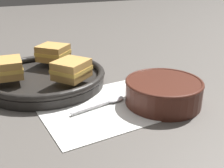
# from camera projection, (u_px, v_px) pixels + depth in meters

# --- Properties ---
(ground_plane) EXTENTS (4.00, 4.00, 0.00)m
(ground_plane) POSITION_uv_depth(u_px,v_px,m) (118.00, 105.00, 0.66)
(ground_plane) COLOR #56514C
(napkin) EXTENTS (0.30, 0.26, 0.00)m
(napkin) POSITION_uv_depth(u_px,v_px,m) (101.00, 107.00, 0.65)
(napkin) COLOR white
(napkin) RESTS_ON ground_plane
(soup_bowl) EXTENTS (0.18, 0.18, 0.06)m
(soup_bowl) POSITION_uv_depth(u_px,v_px,m) (163.00, 91.00, 0.66)
(soup_bowl) COLOR #4C2319
(soup_bowl) RESTS_ON ground_plane
(spoon) EXTENTS (0.15, 0.05, 0.01)m
(spoon) POSITION_uv_depth(u_px,v_px,m) (109.00, 101.00, 0.66)
(spoon) COLOR silver
(spoon) RESTS_ON napkin
(skillet) EXTENTS (0.32, 0.32, 0.04)m
(skillet) POSITION_uv_depth(u_px,v_px,m) (46.00, 78.00, 0.77)
(skillet) COLOR black
(skillet) RESTS_ON ground_plane
(sandwich_near_left) EXTENTS (0.11, 0.11, 0.05)m
(sandwich_near_left) POSITION_uv_depth(u_px,v_px,m) (72.00, 69.00, 0.70)
(sandwich_near_left) COLOR #C18E47
(sandwich_near_left) RESTS_ON skillet
(sandwich_near_right) EXTENTS (0.11, 0.11, 0.05)m
(sandwich_near_right) POSITION_uv_depth(u_px,v_px,m) (53.00, 53.00, 0.84)
(sandwich_near_right) COLOR #C18E47
(sandwich_near_right) RESTS_ON skillet
(sandwich_far_left) EXTENTS (0.08, 0.09, 0.05)m
(sandwich_far_left) POSITION_uv_depth(u_px,v_px,m) (7.00, 68.00, 0.71)
(sandwich_far_left) COLOR #C18E47
(sandwich_far_left) RESTS_ON skillet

